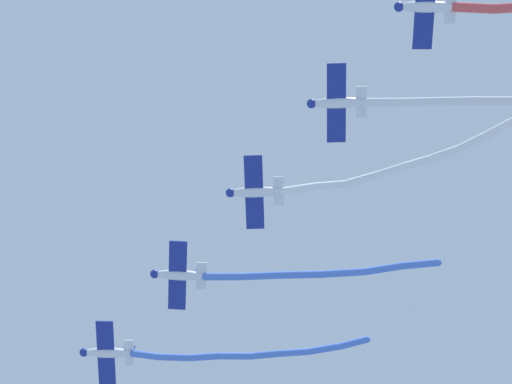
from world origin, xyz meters
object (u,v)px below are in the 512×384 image
Objects in this scene: airplane_trail at (425,7)px; airplane_lead at (107,353)px; airplane_slot at (337,103)px; airplane_left_wing at (178,275)px; airplane_right_wing at (255,192)px.

airplane_lead is at bearing -49.02° from airplane_trail.
airplane_lead is 30.37m from airplane_slot.
airplane_slot is at bearing -49.04° from airplane_trail.
airplane_right_wing is (0.08, 10.12, 0.25)m from airplane_left_wing.
airplane_right_wing is 0.98× the size of airplane_trail.
airplane_slot is (0.08, 10.12, 0.25)m from airplane_right_wing.
airplane_right_wing is 10.13m from airplane_slot.
airplane_lead is 1.01× the size of airplane_trail.
airplane_trail is (0.08, 10.13, 0.25)m from airplane_slot.
airplane_left_wing is 1.05× the size of airplane_right_wing.
airplane_trail is (0.17, 20.25, 0.50)m from airplane_right_wing.
airplane_left_wing is 1.03× the size of airplane_trail.
airplane_slot reaches higher than airplane_right_wing.
airplane_left_wing is (0.08, 10.13, 0.25)m from airplane_lead.
airplane_slot reaches higher than airplane_left_wing.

